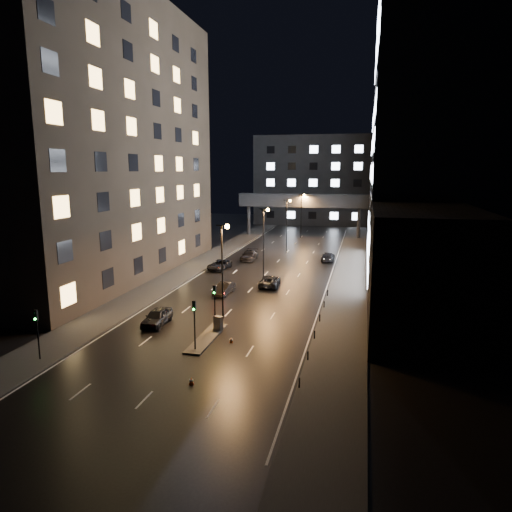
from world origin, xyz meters
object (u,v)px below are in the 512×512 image
object	(u,v)px
car_away_d	(249,255)
car_toward_b	(328,257)
car_away_b	(224,289)
car_toward_a	(270,281)
car_away_a	(157,317)
car_away_c	(219,265)
utility_cabinet	(218,323)

from	to	relation	value
car_away_d	car_toward_b	bearing A→B (deg)	9.66
car_away_b	car_toward_a	world-z (taller)	car_toward_a
car_away_a	car_away_d	world-z (taller)	car_away_d
car_away_c	car_toward_b	world-z (taller)	car_toward_b
car_toward_b	utility_cabinet	distance (m)	38.44
car_toward_b	utility_cabinet	size ratio (longest dim) A/B	3.89
car_away_d	car_toward_b	distance (m)	13.71
car_toward_a	car_toward_b	size ratio (longest dim) A/B	1.03
car_away_a	car_toward_b	bearing A→B (deg)	67.23
car_away_d	car_away_c	bearing A→B (deg)	-108.47
car_toward_a	utility_cabinet	bearing A→B (deg)	82.12
car_away_a	car_toward_a	bearing A→B (deg)	64.03
car_away_c	utility_cabinet	xyz separation A→B (m)	(8.57, -26.74, 0.07)
car_away_a	car_away_c	size ratio (longest dim) A/B	0.90
car_away_a	car_toward_b	size ratio (longest dim) A/B	0.93
car_away_c	car_away_d	size ratio (longest dim) A/B	0.95
car_away_a	car_away_c	world-z (taller)	car_away_a
car_toward_a	car_away_a	bearing A→B (deg)	62.36
car_away_a	car_away_c	xyz separation A→B (m)	(-1.91, 26.50, -0.08)
car_away_c	car_toward_b	xyz separation A→B (m)	(16.24, 10.93, 0.01)
utility_cabinet	car_away_a	bearing A→B (deg)	-160.07
car_away_c	car_away_d	xyz separation A→B (m)	(2.74, 8.49, 0.08)
utility_cabinet	car_away_d	bearing A→B (deg)	121.38
car_away_b	utility_cabinet	world-z (taller)	utility_cabinet
car_away_c	car_toward_a	xyz separation A→B (m)	(9.97, -8.54, -0.00)
car_toward_a	utility_cabinet	world-z (taller)	car_toward_a
car_away_b	car_away_c	distance (m)	14.74
car_away_d	utility_cabinet	size ratio (longest dim) A/B	4.26
car_away_b	utility_cabinet	xyz separation A→B (m)	(3.43, -12.92, 0.08)
car_away_a	car_away_b	distance (m)	13.09
car_away_a	utility_cabinet	distance (m)	6.66
utility_cabinet	car_away_c	bearing A→B (deg)	129.76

